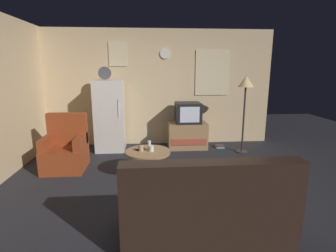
{
  "coord_description": "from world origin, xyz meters",
  "views": [
    {
      "loc": [
        -0.23,
        -3.54,
        1.74
      ],
      "look_at": [
        0.12,
        0.9,
        0.75
      ],
      "focal_mm": 27.89,
      "sensor_mm": 36.0,
      "label": 1
    }
  ],
  "objects_px": {
    "mug_ceramic_white": "(151,149)",
    "couch": "(206,210)",
    "tv_stand": "(187,135)",
    "standing_lamp": "(246,87)",
    "coffee_table": "(148,164)",
    "fridge": "(110,115)",
    "wine_glass": "(149,145)",
    "crt_tv": "(188,113)",
    "book_stack": "(220,146)",
    "mug_ceramic_tan": "(141,148)",
    "remote_control": "(140,149)",
    "armchair": "(66,150)"
  },
  "relations": [
    {
      "from": "coffee_table",
      "to": "armchair",
      "type": "distance_m",
      "value": 1.53
    },
    {
      "from": "fridge",
      "to": "standing_lamp",
      "type": "relative_size",
      "value": 1.11
    },
    {
      "from": "tv_stand",
      "to": "couch",
      "type": "xyz_separation_m",
      "value": [
        -0.28,
        -3.15,
        0.03
      ]
    },
    {
      "from": "coffee_table",
      "to": "couch",
      "type": "distance_m",
      "value": 1.68
    },
    {
      "from": "tv_stand",
      "to": "standing_lamp",
      "type": "xyz_separation_m",
      "value": [
        1.11,
        -0.4,
        1.07
      ]
    },
    {
      "from": "tv_stand",
      "to": "mug_ceramic_tan",
      "type": "xyz_separation_m",
      "value": [
        -0.98,
        -1.57,
        0.21
      ]
    },
    {
      "from": "coffee_table",
      "to": "book_stack",
      "type": "distance_m",
      "value": 2.21
    },
    {
      "from": "fridge",
      "to": "standing_lamp",
      "type": "bearing_deg",
      "value": -8.1
    },
    {
      "from": "standing_lamp",
      "to": "mug_ceramic_tan",
      "type": "xyz_separation_m",
      "value": [
        -2.09,
        -1.17,
        -0.86
      ]
    },
    {
      "from": "standing_lamp",
      "to": "mug_ceramic_white",
      "type": "height_order",
      "value": "standing_lamp"
    },
    {
      "from": "standing_lamp",
      "to": "coffee_table",
      "type": "xyz_separation_m",
      "value": [
        -1.98,
        -1.17,
        -1.13
      ]
    },
    {
      "from": "standing_lamp",
      "to": "mug_ceramic_white",
      "type": "relative_size",
      "value": 17.67
    },
    {
      "from": "fridge",
      "to": "couch",
      "type": "height_order",
      "value": "fridge"
    },
    {
      "from": "coffee_table",
      "to": "mug_ceramic_white",
      "type": "bearing_deg",
      "value": -21.31
    },
    {
      "from": "book_stack",
      "to": "fridge",
      "type": "bearing_deg",
      "value": 178.61
    },
    {
      "from": "fridge",
      "to": "tv_stand",
      "type": "xyz_separation_m",
      "value": [
        1.67,
        0.01,
        -0.47
      ]
    },
    {
      "from": "tv_stand",
      "to": "mug_ceramic_white",
      "type": "distance_m",
      "value": 1.81
    },
    {
      "from": "remote_control",
      "to": "mug_ceramic_white",
      "type": "bearing_deg",
      "value": -27.52
    },
    {
      "from": "mug_ceramic_white",
      "to": "couch",
      "type": "distance_m",
      "value": 1.65
    },
    {
      "from": "couch",
      "to": "remote_control",
      "type": "bearing_deg",
      "value": 113.88
    },
    {
      "from": "fridge",
      "to": "mug_ceramic_white",
      "type": "xyz_separation_m",
      "value": [
        0.85,
        -1.59,
        -0.26
      ]
    },
    {
      "from": "fridge",
      "to": "wine_glass",
      "type": "distance_m",
      "value": 1.74
    },
    {
      "from": "crt_tv",
      "to": "coffee_table",
      "type": "height_order",
      "value": "crt_tv"
    },
    {
      "from": "crt_tv",
      "to": "mug_ceramic_tan",
      "type": "distance_m",
      "value": 1.88
    },
    {
      "from": "couch",
      "to": "book_stack",
      "type": "bearing_deg",
      "value": 71.9
    },
    {
      "from": "fridge",
      "to": "armchair",
      "type": "bearing_deg",
      "value": -121.37
    },
    {
      "from": "crt_tv",
      "to": "wine_glass",
      "type": "xyz_separation_m",
      "value": [
        -0.86,
        -1.52,
        -0.26
      ]
    },
    {
      "from": "fridge",
      "to": "coffee_table",
      "type": "xyz_separation_m",
      "value": [
        0.8,
        -1.57,
        -0.53
      ]
    },
    {
      "from": "mug_ceramic_tan",
      "to": "remote_control",
      "type": "distance_m",
      "value": 0.06
    },
    {
      "from": "couch",
      "to": "book_stack",
      "type": "height_order",
      "value": "couch"
    },
    {
      "from": "tv_stand",
      "to": "standing_lamp",
      "type": "height_order",
      "value": "standing_lamp"
    },
    {
      "from": "mug_ceramic_tan",
      "to": "fridge",
      "type": "bearing_deg",
      "value": 113.82
    },
    {
      "from": "mug_ceramic_tan",
      "to": "armchair",
      "type": "xyz_separation_m",
      "value": [
        -1.33,
        0.52,
        -0.16
      ]
    },
    {
      "from": "wine_glass",
      "to": "mug_ceramic_tan",
      "type": "height_order",
      "value": "wine_glass"
    },
    {
      "from": "standing_lamp",
      "to": "coffee_table",
      "type": "height_order",
      "value": "standing_lamp"
    },
    {
      "from": "fridge",
      "to": "mug_ceramic_white",
      "type": "height_order",
      "value": "fridge"
    },
    {
      "from": "fridge",
      "to": "remote_control",
      "type": "xyz_separation_m",
      "value": [
        0.67,
        -1.52,
        -0.29
      ]
    },
    {
      "from": "fridge",
      "to": "armchair",
      "type": "xyz_separation_m",
      "value": [
        -0.64,
        -1.05,
        -0.42
      ]
    },
    {
      "from": "standing_lamp",
      "to": "remote_control",
      "type": "height_order",
      "value": "standing_lamp"
    },
    {
      "from": "fridge",
      "to": "couch",
      "type": "xyz_separation_m",
      "value": [
        1.39,
        -3.14,
        -0.44
      ]
    },
    {
      "from": "couch",
      "to": "fridge",
      "type": "bearing_deg",
      "value": 113.85
    },
    {
      "from": "fridge",
      "to": "mug_ceramic_tan",
      "type": "distance_m",
      "value": 1.73
    },
    {
      "from": "wine_glass",
      "to": "coffee_table",
      "type": "bearing_deg",
      "value": -114.33
    },
    {
      "from": "crt_tv",
      "to": "book_stack",
      "type": "xyz_separation_m",
      "value": [
        0.72,
        -0.06,
        -0.76
      ]
    },
    {
      "from": "wine_glass",
      "to": "standing_lamp",
      "type": "bearing_deg",
      "value": 29.71
    },
    {
      "from": "mug_ceramic_tan",
      "to": "couch",
      "type": "relative_size",
      "value": 0.05
    },
    {
      "from": "tv_stand",
      "to": "couch",
      "type": "bearing_deg",
      "value": -95.12
    },
    {
      "from": "wine_glass",
      "to": "armchair",
      "type": "xyz_separation_m",
      "value": [
        -1.46,
        0.46,
        -0.19
      ]
    },
    {
      "from": "fridge",
      "to": "remote_control",
      "type": "height_order",
      "value": "fridge"
    },
    {
      "from": "coffee_table",
      "to": "wine_glass",
      "type": "relative_size",
      "value": 4.8
    }
  ]
}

